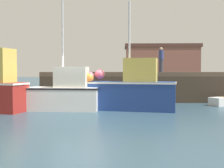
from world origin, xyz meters
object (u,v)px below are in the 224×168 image
object	(u,v)px
fishing_boat_mid	(129,90)
rowboat	(224,101)
dockworker	(161,60)
fishing_boat_near_right	(65,93)

from	to	relation	value
fishing_boat_mid	rowboat	distance (m)	5.52
fishing_boat_mid	dockworker	xyz separation A→B (m)	(2.51, 7.27, 1.68)
fishing_boat_mid	rowboat	bearing A→B (deg)	21.43
fishing_boat_near_right	rowboat	size ratio (longest dim) A/B	2.84
fishing_boat_mid	dockworker	distance (m)	7.87
fishing_boat_near_right	fishing_boat_mid	world-z (taller)	fishing_boat_near_right
fishing_boat_near_right	rowboat	distance (m)	8.33
rowboat	fishing_boat_near_right	bearing A→B (deg)	-165.19
fishing_boat_near_right	rowboat	xyz separation A→B (m)	(8.03, 2.12, -0.58)
rowboat	dockworker	bearing A→B (deg)	116.16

